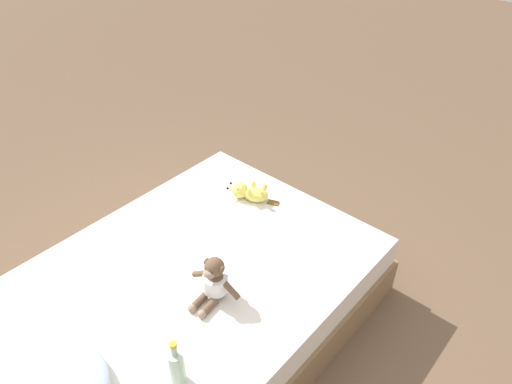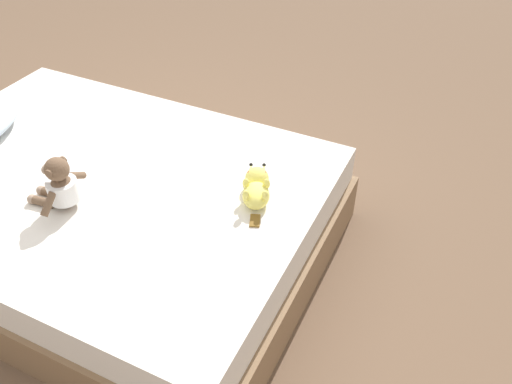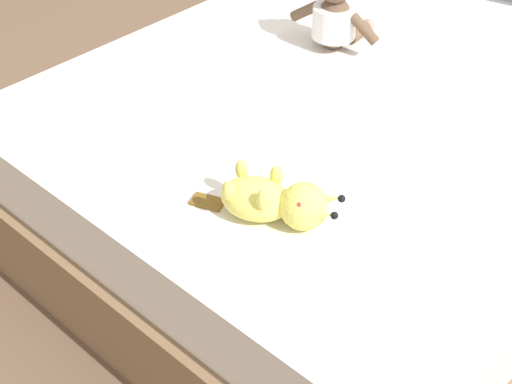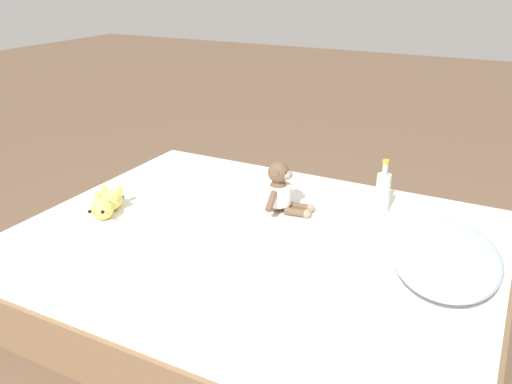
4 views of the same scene
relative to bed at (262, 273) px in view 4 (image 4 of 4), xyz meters
name	(u,v)px [view 4 (image 4 of 4)]	position (x,y,z in m)	size (l,w,h in m)	color
ground_plane	(262,311)	(0.00, 0.00, -0.21)	(16.00, 16.00, 0.00)	brown
bed	(262,273)	(0.00, 0.00, 0.00)	(1.43, 1.99, 0.42)	#846647
pillow	(447,257)	(-0.02, 0.74, 0.27)	(0.65, 0.48, 0.11)	silver
plush_monkey	(280,191)	(-0.21, -0.02, 0.31)	(0.29, 0.24, 0.24)	brown
plush_yellow_creature	(107,204)	(0.18, -0.70, 0.26)	(0.32, 0.19, 0.10)	#EAE066
glass_bottle	(383,192)	(-0.42, 0.40, 0.31)	(0.07, 0.07, 0.25)	#B2D1B7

